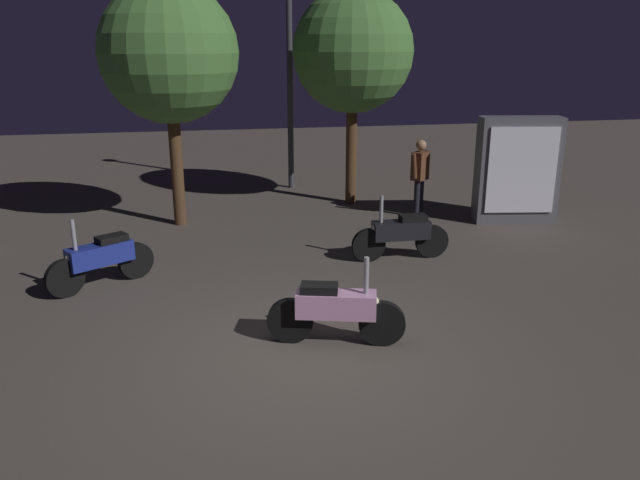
% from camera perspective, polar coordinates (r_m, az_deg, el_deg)
% --- Properties ---
extents(ground_plane, '(40.00, 40.00, 0.00)m').
position_cam_1_polar(ground_plane, '(7.35, -1.52, -10.67)').
color(ground_plane, '#4C443D').
extents(motorcycle_pink_foreground, '(1.63, 0.54, 1.11)m').
position_cam_1_polar(motorcycle_pink_foreground, '(7.48, 1.43, -6.39)').
color(motorcycle_pink_foreground, black).
rests_on(motorcycle_pink_foreground, ground_plane).
extents(motorcycle_blue_parked_left, '(1.45, 0.98, 1.11)m').
position_cam_1_polar(motorcycle_blue_parked_left, '(9.73, -19.35, -1.63)').
color(motorcycle_blue_parked_left, black).
rests_on(motorcycle_blue_parked_left, ground_plane).
extents(motorcycle_black_parked_right, '(1.66, 0.30, 1.11)m').
position_cam_1_polar(motorcycle_black_parked_right, '(10.45, 7.41, 0.54)').
color(motorcycle_black_parked_right, black).
rests_on(motorcycle_black_parked_right, ground_plane).
extents(person_rider_beside, '(0.56, 0.50, 1.59)m').
position_cam_1_polar(person_rider_beside, '(13.06, 9.10, 6.19)').
color(person_rider_beside, black).
rests_on(person_rider_beside, ground_plane).
extents(streetlamp_far, '(0.36, 0.36, 5.34)m').
position_cam_1_polar(streetlamp_far, '(15.36, -2.81, 17.14)').
color(streetlamp_far, '#38383D').
rests_on(streetlamp_far, ground_plane).
extents(tree_left_bg, '(2.59, 2.59, 4.58)m').
position_cam_1_polar(tree_left_bg, '(12.35, -13.62, 16.18)').
color(tree_left_bg, '#4C331E').
rests_on(tree_left_bg, ground_plane).
extents(tree_center_bg, '(2.58, 2.58, 4.58)m').
position_cam_1_polar(tree_center_bg, '(13.80, 3.00, 16.74)').
color(tree_center_bg, '#4C331E').
rests_on(tree_center_bg, ground_plane).
extents(kiosk_billboard, '(1.66, 0.77, 2.10)m').
position_cam_1_polar(kiosk_billboard, '(13.06, 17.56, 6.08)').
color(kiosk_billboard, '#595960').
rests_on(kiosk_billboard, ground_plane).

